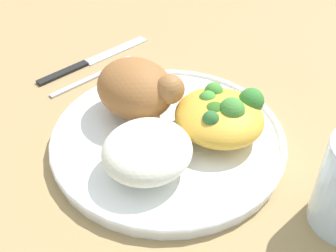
# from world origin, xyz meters

# --- Properties ---
(ground_plane) EXTENTS (2.00, 2.00, 0.00)m
(ground_plane) POSITION_xyz_m (0.00, 0.00, 0.00)
(ground_plane) COLOR #9E8252
(plate) EXTENTS (0.27, 0.27, 0.02)m
(plate) POSITION_xyz_m (0.00, 0.00, 0.01)
(plate) COLOR white
(plate) RESTS_ON ground_plane
(roasted_chicken) EXTENTS (0.11, 0.08, 0.06)m
(roasted_chicken) POSITION_xyz_m (-0.05, 0.00, 0.05)
(roasted_chicken) COLOR #955E30
(roasted_chicken) RESTS_ON plate
(rice_pile) EXTENTS (0.09, 0.09, 0.04)m
(rice_pile) POSITION_xyz_m (0.03, -0.05, 0.04)
(rice_pile) COLOR white
(rice_pile) RESTS_ON plate
(mac_cheese_with_broccoli) EXTENTS (0.10, 0.10, 0.05)m
(mac_cheese_with_broccoli) POSITION_xyz_m (0.04, 0.05, 0.04)
(mac_cheese_with_broccoli) COLOR gold
(mac_cheese_with_broccoli) RESTS_ON plate
(fork) EXTENTS (0.02, 0.14, 0.01)m
(fork) POSITION_xyz_m (-0.17, 0.02, 0.00)
(fork) COLOR #B2B2B7
(fork) RESTS_ON ground_plane
(knife) EXTENTS (0.02, 0.19, 0.01)m
(knife) POSITION_xyz_m (-0.21, 0.03, 0.00)
(knife) COLOR black
(knife) RESTS_ON ground_plane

